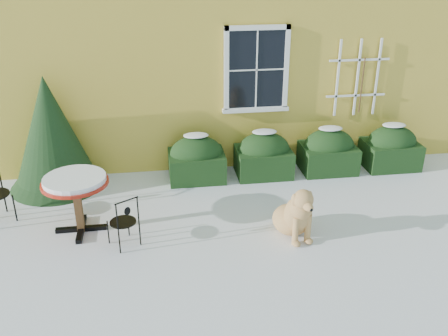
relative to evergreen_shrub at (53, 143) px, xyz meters
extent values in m
plane|color=white|center=(2.90, -2.64, -0.84)|extent=(80.00, 80.00, 0.00)
cube|color=black|center=(3.80, 0.32, 1.14)|extent=(1.05, 0.03, 1.45)
cube|color=white|center=(3.80, 0.31, 1.91)|extent=(1.23, 0.06, 0.09)
cube|color=white|center=(3.80, 0.31, 0.37)|extent=(1.23, 0.06, 0.09)
cube|color=white|center=(3.23, 0.31, 1.14)|extent=(0.09, 0.06, 1.63)
cube|color=white|center=(4.37, 0.31, 1.14)|extent=(0.09, 0.06, 1.63)
cube|color=white|center=(3.80, 0.30, 1.14)|extent=(0.02, 0.02, 1.45)
cube|color=white|center=(3.80, 0.30, 1.14)|extent=(1.05, 0.02, 0.02)
cube|color=white|center=(3.80, 0.31, 0.36)|extent=(1.29, 0.14, 0.07)
cube|color=white|center=(5.40, 0.30, 0.91)|extent=(0.04, 0.03, 1.50)
cube|color=white|center=(5.80, 0.30, 0.91)|extent=(0.04, 0.03, 1.50)
cube|color=white|center=(6.20, 0.30, 0.91)|extent=(0.04, 0.03, 1.50)
cube|color=white|center=(5.80, 0.30, 0.56)|extent=(1.20, 0.03, 0.04)
cube|color=white|center=(5.80, 0.30, 1.26)|extent=(1.20, 0.03, 0.04)
cylinder|color=#472D19|center=(5.90, 0.28, 0.76)|extent=(0.02, 0.02, 1.10)
cube|color=black|center=(2.60, -0.09, -0.58)|extent=(1.05, 0.80, 0.52)
ellipsoid|color=black|center=(2.60, -0.09, -0.32)|extent=(1.00, 0.72, 0.67)
ellipsoid|color=white|center=(2.60, -0.09, 0.05)|extent=(0.47, 0.32, 0.06)
cube|color=black|center=(3.90, -0.09, -0.58)|extent=(1.05, 0.80, 0.52)
ellipsoid|color=black|center=(3.90, -0.09, -0.32)|extent=(1.00, 0.72, 0.67)
ellipsoid|color=white|center=(3.90, -0.09, 0.05)|extent=(0.47, 0.32, 0.06)
cube|color=black|center=(5.20, -0.09, -0.58)|extent=(1.05, 0.80, 0.52)
ellipsoid|color=black|center=(5.20, -0.09, -0.32)|extent=(1.00, 0.72, 0.67)
ellipsoid|color=white|center=(5.20, -0.09, 0.05)|extent=(0.47, 0.32, 0.06)
cube|color=black|center=(6.50, -0.09, -0.58)|extent=(1.05, 0.80, 0.52)
ellipsoid|color=black|center=(6.50, -0.09, -0.32)|extent=(1.00, 0.72, 0.67)
ellipsoid|color=white|center=(6.50, -0.09, 0.05)|extent=(0.47, 0.32, 0.06)
cone|color=black|center=(0.00, 0.00, -0.34)|extent=(1.72, 1.72, 1.00)
cone|color=black|center=(0.00, 0.00, 0.20)|extent=(1.54, 1.54, 2.08)
cube|color=black|center=(0.60, -1.73, -0.80)|extent=(0.79, 0.09, 0.07)
cube|color=black|center=(0.60, -1.73, -0.80)|extent=(0.09, 0.79, 0.07)
cube|color=brown|center=(0.60, -1.73, -0.42)|extent=(0.11, 0.11, 0.84)
cylinder|color=#A31B0D|center=(0.60, -1.73, 0.01)|extent=(1.01, 1.01, 0.05)
cylinder|color=white|center=(0.60, -1.73, 0.06)|extent=(0.94, 0.94, 0.08)
cylinder|color=black|center=(1.36, -1.98, -0.64)|extent=(0.02, 0.02, 0.39)
cylinder|color=black|center=(1.06, -2.15, -0.64)|extent=(0.02, 0.02, 0.39)
cylinder|color=black|center=(1.53, -2.27, -0.64)|extent=(0.02, 0.02, 0.39)
cylinder|color=black|center=(1.24, -2.45, -0.64)|extent=(0.02, 0.02, 0.39)
cylinder|color=black|center=(1.30, -2.21, -0.45)|extent=(0.39, 0.39, 0.02)
cylinder|color=black|center=(1.53, -2.27, -0.24)|extent=(0.02, 0.02, 0.43)
cylinder|color=black|center=(1.24, -2.45, -0.24)|extent=(0.02, 0.02, 0.43)
cylinder|color=black|center=(1.39, -2.36, -0.02)|extent=(0.33, 0.21, 0.02)
ellipsoid|color=black|center=(1.39, -2.36, -0.19)|extent=(0.10, 0.08, 0.13)
cylinder|color=black|center=(-0.48, -1.26, -0.60)|extent=(0.03, 0.03, 0.47)
cylinder|color=black|center=(-0.71, -0.91, -0.60)|extent=(0.03, 0.03, 0.47)
ellipsoid|color=tan|center=(3.87, -2.21, -0.63)|extent=(0.69, 0.73, 0.46)
ellipsoid|color=tan|center=(3.91, -2.42, -0.42)|extent=(0.51, 0.47, 0.58)
sphere|color=tan|center=(3.92, -2.48, -0.29)|extent=(0.36, 0.36, 0.36)
cylinder|color=tan|center=(3.84, -2.58, -0.61)|extent=(0.09, 0.09, 0.46)
cylinder|color=tan|center=(4.04, -2.54, -0.61)|extent=(0.09, 0.09, 0.46)
ellipsoid|color=tan|center=(3.85, -2.64, -0.80)|extent=(0.13, 0.16, 0.08)
ellipsoid|color=tan|center=(4.05, -2.59, -0.80)|extent=(0.13, 0.16, 0.08)
cylinder|color=tan|center=(3.93, -2.49, -0.23)|extent=(0.26, 0.30, 0.25)
sphere|color=tan|center=(3.94, -2.54, -0.10)|extent=(0.30, 0.30, 0.30)
ellipsoid|color=tan|center=(3.96, -2.68, -0.15)|extent=(0.19, 0.26, 0.13)
sphere|color=black|center=(3.99, -2.78, -0.15)|extent=(0.05, 0.05, 0.05)
ellipsoid|color=tan|center=(3.80, -2.53, -0.10)|extent=(0.09, 0.12, 0.19)
ellipsoid|color=tan|center=(4.06, -2.48, -0.10)|extent=(0.09, 0.12, 0.19)
cylinder|color=tan|center=(4.01, -1.95, -0.77)|extent=(0.31, 0.33, 0.08)
camera|label=1|loc=(1.86, -8.73, 3.35)|focal=40.00mm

